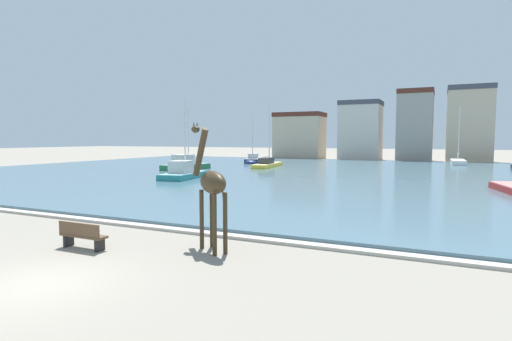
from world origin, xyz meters
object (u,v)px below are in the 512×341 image
at_px(sailboat_teal, 185,174).
at_px(sailboat_green, 188,166).
at_px(sailboat_yellow, 269,165).
at_px(park_bench, 82,235).
at_px(sailboat_navy, 253,160).
at_px(giraffe_statue, 211,185).
at_px(sailboat_white, 458,162).

distance_m(sailboat_teal, sailboat_green, 10.48).
bearing_deg(sailboat_yellow, park_bench, -76.85).
bearing_deg(sailboat_teal, sailboat_green, 122.75).
distance_m(sailboat_yellow, sailboat_navy, 9.10).
xyz_separation_m(sailboat_teal, sailboat_green, (-5.67, 8.81, 0.04)).
xyz_separation_m(giraffe_statue, sailboat_yellow, (-12.56, 34.79, -1.71)).
height_order(sailboat_green, park_bench, sailboat_green).
bearing_deg(sailboat_navy, park_bench, -72.00).
bearing_deg(park_bench, sailboat_yellow, 103.15).
bearing_deg(sailboat_green, giraffe_statue, -54.44).
distance_m(sailboat_white, park_bench, 53.96).
height_order(sailboat_white, park_bench, sailboat_white).
distance_m(sailboat_teal, park_bench, 22.15).
bearing_deg(sailboat_navy, sailboat_yellow, -51.65).
height_order(sailboat_navy, park_bench, sailboat_navy).
bearing_deg(sailboat_green, sailboat_navy, 85.68).
relative_size(sailboat_yellow, park_bench, 4.94).
bearing_deg(park_bench, sailboat_white, 75.98).
bearing_deg(sailboat_yellow, sailboat_teal, -93.81).
bearing_deg(giraffe_statue, sailboat_navy, 113.47).
height_order(sailboat_teal, sailboat_navy, sailboat_teal).
bearing_deg(sailboat_green, sailboat_white, 39.75).
distance_m(sailboat_yellow, park_bench, 37.49).
height_order(sailboat_teal, sailboat_green, sailboat_green).
distance_m(giraffe_statue, sailboat_green, 33.27).
bearing_deg(sailboat_white, sailboat_navy, -162.29).
height_order(sailboat_white, sailboat_navy, sailboat_white).
distance_m(sailboat_white, sailboat_yellow, 26.79).
xyz_separation_m(giraffe_statue, sailboat_teal, (-13.66, 18.22, -1.62)).
relative_size(giraffe_statue, sailboat_navy, 0.65).
height_order(giraffe_statue, sailboat_teal, sailboat_teal).
distance_m(sailboat_white, sailboat_navy, 28.61).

